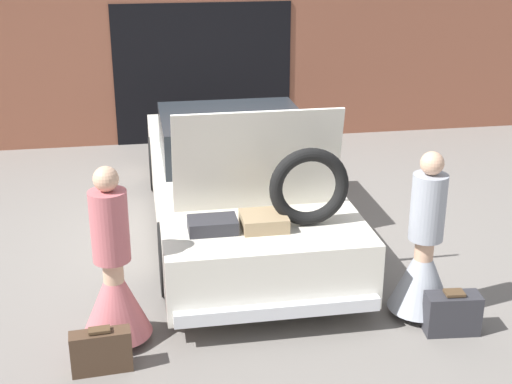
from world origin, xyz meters
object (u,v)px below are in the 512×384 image
Objects in this scene: car at (237,180)px; person_left at (114,282)px; suitcase_beside_right_person at (452,313)px; suitcase_beside_left_person at (101,351)px; person_right at (423,259)px.

car is 3.08× the size of person_left.
car is 9.96× the size of suitcase_beside_right_person.
suitcase_beside_right_person is at bearing 72.51° from person_left.
car is 9.93× the size of suitcase_beside_left_person.
person_left is 0.59m from suitcase_beside_left_person.
suitcase_beside_right_person is (0.16, -0.34, -0.37)m from person_right.
car is 2.59m from person_left.
suitcase_beside_left_person is at bearing 102.06° from person_right.
suitcase_beside_right_person reaches higher than suitcase_beside_left_person.
person_left is 2.70m from person_right.
suitcase_beside_left_person is 2.98m from suitcase_beside_right_person.
person_right reaches higher than suitcase_beside_left_person.
person_right is (1.35, -2.23, -0.03)m from car.
person_right is at bearing 115.13° from suitcase_beside_right_person.
car reaches higher than suitcase_beside_right_person.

